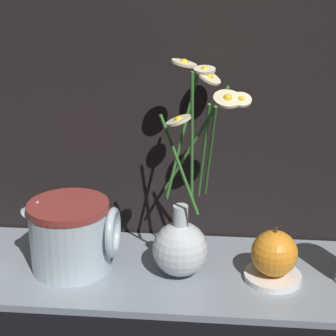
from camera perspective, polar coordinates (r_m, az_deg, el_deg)
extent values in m
plane|color=black|center=(0.98, -0.54, -10.81)|extent=(6.00, 6.00, 0.00)
cube|color=gray|center=(0.98, -0.54, -10.51)|extent=(0.81, 0.26, 0.01)
sphere|color=silver|center=(0.94, 1.25, -8.22)|extent=(0.09, 0.09, 0.09)
cylinder|color=silver|center=(0.91, 1.28, -5.11)|extent=(0.02, 0.02, 0.04)
cylinder|color=#3D7A33|center=(0.86, 2.45, 2.76)|extent=(0.01, 0.04, 0.22)
cylinder|color=beige|center=(0.83, 3.73, 9.93)|extent=(0.03, 0.03, 0.01)
sphere|color=yellow|center=(0.83, 3.73, 9.93)|extent=(0.01, 0.01, 0.01)
cylinder|color=#3D7A33|center=(0.89, 1.46, 3.29)|extent=(0.06, 0.01, 0.22)
cylinder|color=beige|center=(0.88, 1.64, 10.59)|extent=(0.04, 0.04, 0.01)
sphere|color=yellow|center=(0.88, 1.64, 10.59)|extent=(0.01, 0.01, 0.01)
cylinder|color=#3D7A33|center=(0.91, 2.75, 2.80)|extent=(0.11, 0.04, 0.19)
cylinder|color=beige|center=(0.94, 4.17, 9.20)|extent=(0.05, 0.05, 0.02)
sphere|color=yellow|center=(0.94, 4.17, 9.20)|extent=(0.02, 0.02, 0.02)
cylinder|color=#3D7A33|center=(0.88, 3.62, 1.47)|extent=(0.02, 0.07, 0.18)
cylinder|color=beige|center=(0.86, 6.09, 7.07)|extent=(0.05, 0.05, 0.02)
sphere|color=yellow|center=(0.86, 6.09, 7.07)|extent=(0.02, 0.02, 0.02)
cylinder|color=#3D7A33|center=(0.87, 4.28, 1.40)|extent=(0.02, 0.09, 0.18)
cylinder|color=beige|center=(0.86, 7.44, 6.94)|extent=(0.04, 0.03, 0.02)
sphere|color=yellow|center=(0.86, 7.44, 6.94)|extent=(0.01, 0.01, 0.01)
cylinder|color=#3D7A33|center=(0.85, 1.19, 0.22)|extent=(0.06, 0.01, 0.16)
cylinder|color=beige|center=(0.79, 1.08, 4.85)|extent=(0.04, 0.04, 0.02)
sphere|color=yellow|center=(0.79, 1.08, 4.85)|extent=(0.01, 0.01, 0.01)
cylinder|color=silver|center=(0.96, -9.93, -6.79)|extent=(0.13, 0.13, 0.12)
cylinder|color=maroon|center=(0.94, -10.12, -3.91)|extent=(0.14, 0.14, 0.01)
torus|color=silver|center=(0.94, -5.61, -6.54)|extent=(0.01, 0.09, 0.09)
cone|color=silver|center=(0.96, -13.39, -3.95)|extent=(0.05, 0.04, 0.04)
cylinder|color=white|center=(0.96, 10.57, -10.76)|extent=(0.09, 0.09, 0.01)
sphere|color=orange|center=(0.94, 10.75, -8.51)|extent=(0.08, 0.08, 0.08)
cylinder|color=#4C3819|center=(0.92, 10.92, -6.22)|extent=(0.00, 0.00, 0.01)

